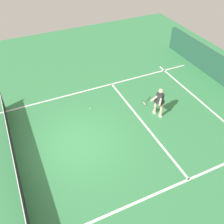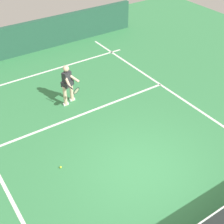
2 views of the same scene
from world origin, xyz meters
name	(u,v)px [view 1 (image 1 of 2)]	position (x,y,z in m)	size (l,w,h in m)	color
ground_plane	(76,144)	(0.00, 0.00, 0.00)	(24.41, 24.41, 0.00)	#38844C
baseline_marking	(202,103)	(0.00, -6.89, 0.00)	(8.06, 0.10, 0.01)	white
service_line_marking	(142,122)	(0.00, -3.32, 0.00)	(7.06, 0.10, 0.01)	white
sideline_left_marking	(109,214)	(-3.53, 0.00, 0.00)	(0.10, 16.77, 0.01)	white
sideline_right_marking	(55,99)	(3.53, 0.00, 0.00)	(0.10, 16.77, 0.01)	white
court_net	(14,156)	(0.00, 2.52, 0.46)	(7.74, 0.08, 0.98)	#4C4C51
tennis_player	(159,101)	(0.15, -4.21, 0.85)	(0.67, 1.10, 1.55)	beige
tennis_ball_near	(90,109)	(1.93, -1.40, 0.03)	(0.07, 0.07, 0.07)	#D1E533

